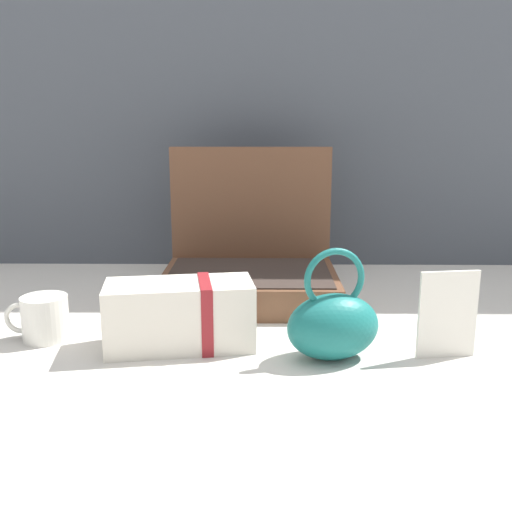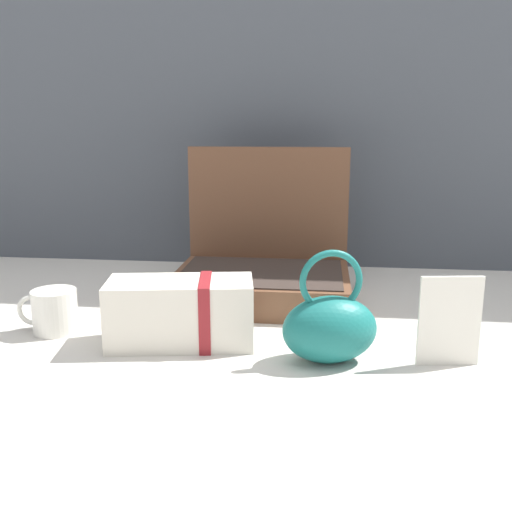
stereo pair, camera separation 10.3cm
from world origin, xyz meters
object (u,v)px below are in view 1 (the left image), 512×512
(open_suitcase, at_px, (251,265))
(teal_pouch_handbag, at_px, (335,324))
(info_card_left, at_px, (449,315))
(coffee_mug, at_px, (45,318))
(cream_toiletry_bag, at_px, (183,315))

(open_suitcase, relative_size, teal_pouch_handbag, 2.00)
(open_suitcase, relative_size, info_card_left, 2.54)
(coffee_mug, distance_m, info_card_left, 0.71)
(teal_pouch_handbag, relative_size, cream_toiletry_bag, 0.71)
(coffee_mug, bearing_deg, teal_pouch_handbag, -8.84)
(cream_toiletry_bag, bearing_deg, open_suitcase, 69.80)
(open_suitcase, bearing_deg, cream_toiletry_bag, -110.20)
(coffee_mug, height_order, info_card_left, info_card_left)
(teal_pouch_handbag, bearing_deg, coffee_mug, 171.16)
(open_suitcase, bearing_deg, teal_pouch_handbag, -67.75)
(cream_toiletry_bag, bearing_deg, info_card_left, -5.34)
(coffee_mug, relative_size, info_card_left, 0.78)
(info_card_left, bearing_deg, teal_pouch_handbag, 174.52)
(teal_pouch_handbag, relative_size, coffee_mug, 1.63)
(cream_toiletry_bag, height_order, info_card_left, info_card_left)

